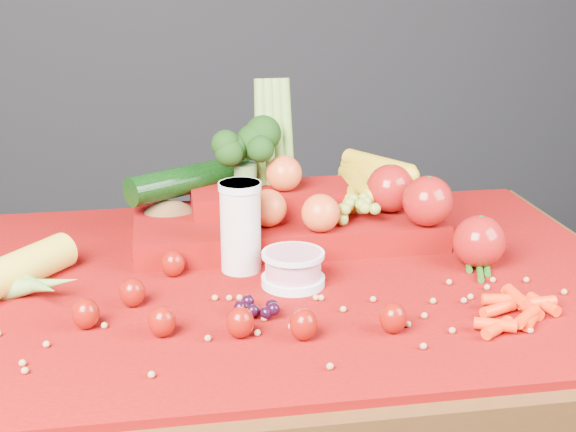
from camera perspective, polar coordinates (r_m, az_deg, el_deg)
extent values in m
cube|color=#3E200E|center=(1.27, 0.15, -5.64)|extent=(1.10, 0.80, 0.05)
cube|color=#3E200E|center=(1.74, -18.01, -13.29)|extent=(0.06, 0.06, 0.70)
cube|color=#3E200E|center=(1.85, 13.43, -10.90)|extent=(0.06, 0.06, 0.70)
cube|color=#790804|center=(1.26, 0.15, -4.36)|extent=(1.05, 0.75, 0.01)
cylinder|color=beige|center=(1.24, -3.39, -0.78)|extent=(0.06, 0.06, 0.14)
cylinder|color=silver|center=(1.22, -3.45, 2.14)|extent=(0.07, 0.07, 0.01)
cylinder|color=silver|center=(1.21, 0.36, -4.62)|extent=(0.10, 0.10, 0.01)
cylinder|color=#C67B83|center=(1.20, 0.37, -3.47)|extent=(0.08, 0.08, 0.04)
cylinder|color=silver|center=(1.19, 0.37, -2.75)|extent=(0.09, 0.09, 0.01)
ellipsoid|color=maroon|center=(1.16, -11.01, -5.35)|extent=(0.04, 0.04, 0.04)
cone|color=#0E4F11|center=(1.15, -11.07, -4.44)|extent=(0.03, 0.03, 0.01)
ellipsoid|color=maroon|center=(1.11, -14.18, -6.75)|extent=(0.04, 0.04, 0.04)
cone|color=#0E4F11|center=(1.10, -14.27, -5.81)|extent=(0.03, 0.03, 0.01)
ellipsoid|color=maroon|center=(1.07, -8.93, -7.41)|extent=(0.04, 0.04, 0.04)
cone|color=#0E4F11|center=(1.06, -8.98, -6.44)|extent=(0.03, 0.03, 0.01)
ellipsoid|color=maroon|center=(1.05, -3.41, -7.56)|extent=(0.04, 0.04, 0.04)
cone|color=#0E4F11|center=(1.04, -3.43, -6.58)|extent=(0.03, 0.03, 0.01)
ellipsoid|color=maroon|center=(1.04, 1.12, -7.73)|extent=(0.04, 0.04, 0.04)
cone|color=#0E4F11|center=(1.04, 1.13, -6.74)|extent=(0.03, 0.03, 0.01)
ellipsoid|color=maroon|center=(1.07, 7.49, -7.19)|extent=(0.04, 0.04, 0.04)
cone|color=#0E4F11|center=(1.06, 7.54, -6.22)|extent=(0.03, 0.03, 0.01)
ellipsoid|color=maroon|center=(1.25, -8.19, -3.35)|extent=(0.04, 0.04, 0.04)
cone|color=#0E4F11|center=(1.24, -8.23, -2.50)|extent=(0.03, 0.03, 0.01)
cylinder|color=yellow|center=(1.26, -18.43, -3.56)|extent=(0.16, 0.18, 0.06)
ellipsoid|color=#513220|center=(1.42, -8.43, -0.17)|extent=(0.09, 0.07, 0.06)
cube|color=#790804|center=(1.39, -0.08, -0.82)|extent=(0.52, 0.22, 0.04)
cube|color=#790804|center=(1.42, -1.21, 1.33)|extent=(0.28, 0.12, 0.03)
sphere|color=#930112|center=(1.34, 9.91, 1.05)|extent=(0.08, 0.08, 0.08)
sphere|color=#930112|center=(1.30, 13.45, -1.77)|extent=(0.08, 0.08, 0.08)
sphere|color=#930112|center=(1.40, 7.30, 1.96)|extent=(0.08, 0.08, 0.08)
sphere|color=#B73520|center=(1.32, -1.44, 0.57)|extent=(0.06, 0.06, 0.06)
sphere|color=#B73520|center=(1.29, 2.33, 0.21)|extent=(0.06, 0.06, 0.06)
sphere|color=#B73520|center=(1.39, -0.29, 3.04)|extent=(0.06, 0.06, 0.06)
cylinder|color=gold|center=(1.46, 4.29, 1.82)|extent=(0.06, 0.17, 0.04)
cylinder|color=gold|center=(1.46, 5.07, 2.42)|extent=(0.04, 0.17, 0.04)
cylinder|color=gold|center=(1.46, 5.84, 3.01)|extent=(0.07, 0.17, 0.04)
cylinder|color=gold|center=(1.46, 6.43, 3.60)|extent=(0.10, 0.17, 0.04)
cylinder|color=#3F662D|center=(1.40, -3.04, 2.80)|extent=(0.04, 0.04, 0.04)
cylinder|color=olive|center=(1.43, -1.96, 5.32)|extent=(0.03, 0.06, 0.22)
cylinder|color=olive|center=(1.43, -1.33, 5.34)|extent=(0.02, 0.06, 0.22)
cylinder|color=olive|center=(1.43, -0.69, 5.37)|extent=(0.02, 0.06, 0.22)
cylinder|color=olive|center=(1.44, -0.06, 5.40)|extent=(0.03, 0.06, 0.22)
cylinder|color=black|center=(1.43, -7.00, 2.60)|extent=(0.23, 0.17, 0.05)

